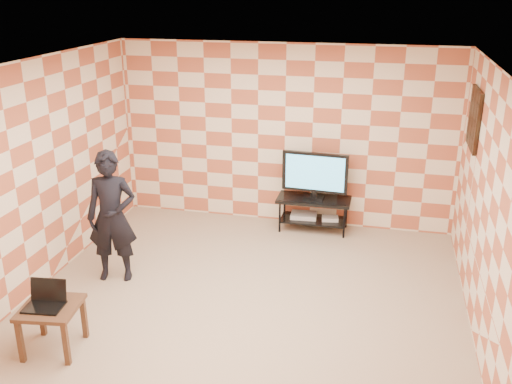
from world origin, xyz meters
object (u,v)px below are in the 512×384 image
tv (315,174)px  side_table (51,314)px  tv_stand (314,207)px  person (112,217)px

tv → side_table: (-2.15, -3.52, -0.48)m
tv_stand → tv: bearing=-86.2°
tv_stand → side_table: size_ratio=1.74×
tv → side_table: size_ratio=1.56×
person → side_table: bearing=-101.1°
tv_stand → side_table: 4.13m
tv_stand → person: bearing=-137.6°
tv → side_table: 4.15m
tv → person: size_ratio=0.59×
side_table → tv: bearing=58.7°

